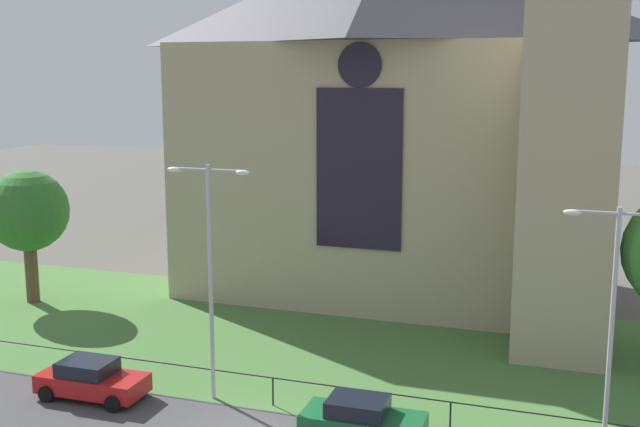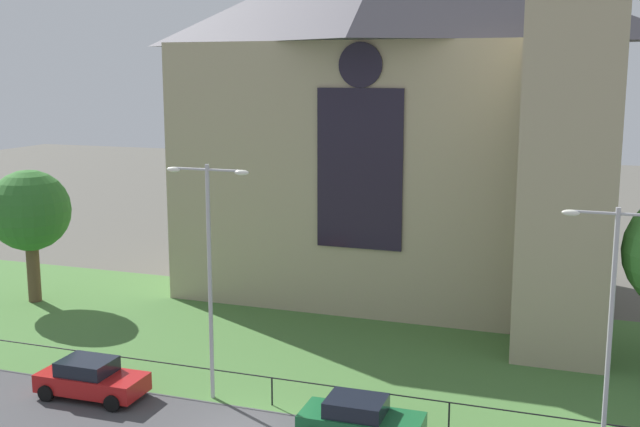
{
  "view_description": "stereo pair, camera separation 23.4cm",
  "coord_description": "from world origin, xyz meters",
  "px_view_note": "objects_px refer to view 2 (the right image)",
  "views": [
    {
      "loc": [
        10.95,
        -23.51,
        12.5
      ],
      "look_at": [
        0.01,
        8.0,
        6.47
      ],
      "focal_mm": 44.28,
      "sensor_mm": 36.0,
      "label": 1
    },
    {
      "loc": [
        11.17,
        -23.44,
        12.5
      ],
      "look_at": [
        0.01,
        8.0,
        6.47
      ],
      "focal_mm": 44.28,
      "sensor_mm": 36.0,
      "label": 2
    }
  ],
  "objects_px": {
    "parked_car_green": "(360,420)",
    "streetlamp_near": "(209,254)",
    "parked_car_red": "(91,379)",
    "church_building": "(402,112)",
    "tree_left_far": "(30,211)",
    "streetlamp_far": "(612,302)"
  },
  "relations": [
    {
      "from": "church_building",
      "to": "parked_car_red",
      "type": "distance_m",
      "value": 22.08
    },
    {
      "from": "tree_left_far",
      "to": "streetlamp_far",
      "type": "height_order",
      "value": "streetlamp_far"
    },
    {
      "from": "tree_left_far",
      "to": "parked_car_red",
      "type": "xyz_separation_m",
      "value": [
        10.8,
        -9.99,
        -4.28
      ]
    },
    {
      "from": "parked_car_green",
      "to": "streetlamp_near",
      "type": "bearing_deg",
      "value": 165.34
    },
    {
      "from": "streetlamp_far",
      "to": "parked_car_red",
      "type": "relative_size",
      "value": 1.97
    },
    {
      "from": "tree_left_far",
      "to": "parked_car_green",
      "type": "height_order",
      "value": "tree_left_far"
    },
    {
      "from": "tree_left_far",
      "to": "parked_car_green",
      "type": "bearing_deg",
      "value": -24.77
    },
    {
      "from": "tree_left_far",
      "to": "streetlamp_near",
      "type": "xyz_separation_m",
      "value": [
        15.27,
        -8.46,
        0.7
      ]
    },
    {
      "from": "streetlamp_near",
      "to": "parked_car_red",
      "type": "relative_size",
      "value": 2.16
    },
    {
      "from": "parked_car_red",
      "to": "parked_car_green",
      "type": "bearing_deg",
      "value": -1.14
    },
    {
      "from": "tree_left_far",
      "to": "streetlamp_near",
      "type": "relative_size",
      "value": 0.8
    },
    {
      "from": "parked_car_red",
      "to": "parked_car_green",
      "type": "distance_m",
      "value": 10.91
    },
    {
      "from": "parked_car_red",
      "to": "church_building",
      "type": "bearing_deg",
      "value": 66.28
    },
    {
      "from": "streetlamp_far",
      "to": "parked_car_green",
      "type": "xyz_separation_m",
      "value": [
        -7.83,
        -1.56,
        -4.55
      ]
    },
    {
      "from": "church_building",
      "to": "streetlamp_far",
      "type": "height_order",
      "value": "church_building"
    },
    {
      "from": "parked_car_green",
      "to": "parked_car_red",
      "type": "bearing_deg",
      "value": 178.74
    },
    {
      "from": "streetlamp_near",
      "to": "parked_car_green",
      "type": "bearing_deg",
      "value": -13.57
    },
    {
      "from": "church_building",
      "to": "tree_left_far",
      "type": "xyz_separation_m",
      "value": [
        -18.5,
        -8.38,
        -5.25
      ]
    },
    {
      "from": "streetlamp_near",
      "to": "streetlamp_far",
      "type": "distance_m",
      "value": 14.28
    },
    {
      "from": "parked_car_red",
      "to": "parked_car_green",
      "type": "relative_size",
      "value": 1.0
    },
    {
      "from": "church_building",
      "to": "tree_left_far",
      "type": "relative_size",
      "value": 3.56
    },
    {
      "from": "church_building",
      "to": "streetlamp_near",
      "type": "xyz_separation_m",
      "value": [
        -3.23,
        -16.85,
        -4.55
      ]
    }
  ]
}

